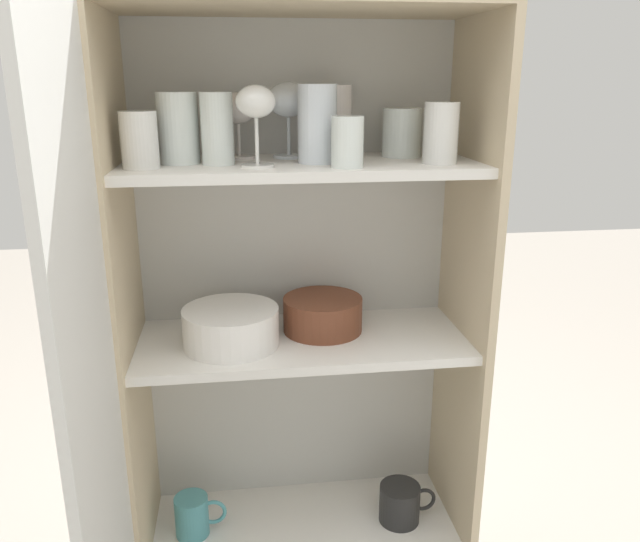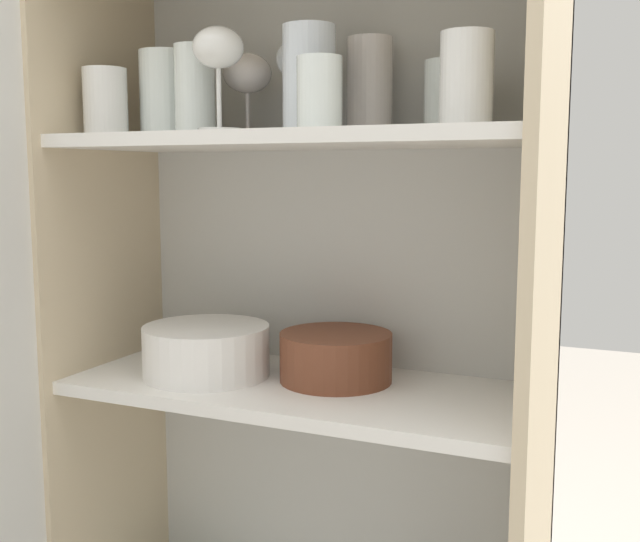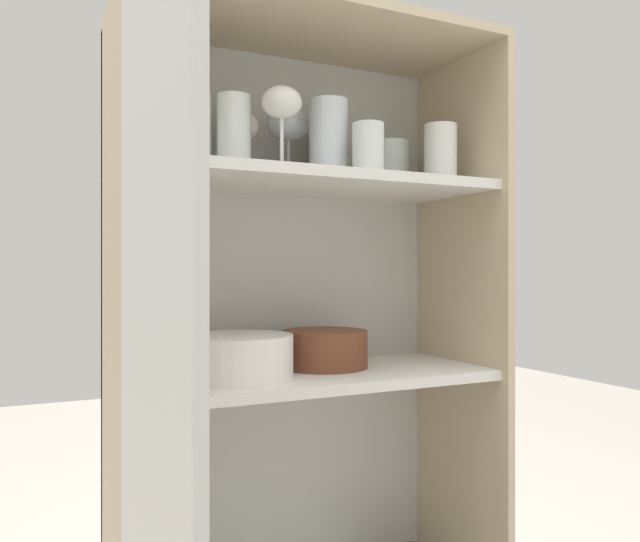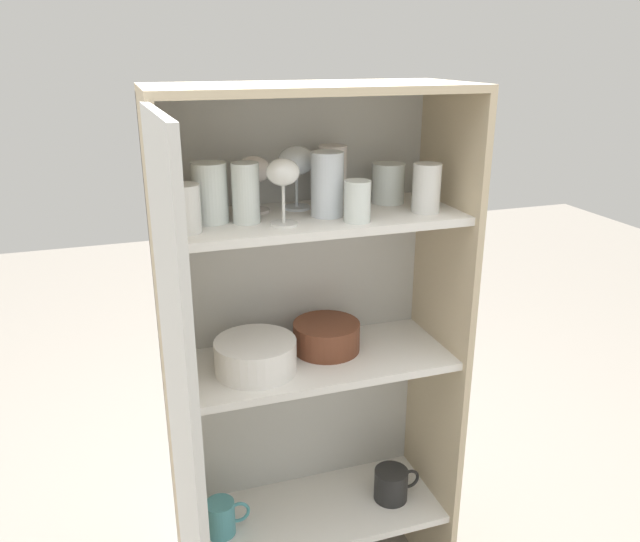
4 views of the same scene
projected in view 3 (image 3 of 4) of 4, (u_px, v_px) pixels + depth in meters
name	position (u px, v px, depth m)	size (l,w,h in m)	color
cupboard_back_panel	(280.00, 387.00, 1.36)	(0.74, 0.02, 1.43)	silver
cupboard_side_left	(118.00, 419.00, 1.06)	(0.02, 0.33, 1.43)	#CCB793
cupboard_side_right	(459.00, 385.00, 1.37)	(0.02, 0.33, 1.43)	#CCB793
cupboard_top_panel	(310.00, 30.00, 1.22)	(0.74, 0.33, 0.02)	#CCB793
shelf_board_middle	(310.00, 377.00, 1.22)	(0.70, 0.29, 0.02)	white
shelf_board_upper	(310.00, 183.00, 1.22)	(0.70, 0.29, 0.02)	white
cupboard_door	(156.00, 481.00, 0.75)	(0.03, 0.37, 1.43)	silver
tumbler_glass_0	(234.00, 133.00, 1.13)	(0.06, 0.06, 0.13)	white
tumbler_glass_1	(160.00, 130.00, 1.03)	(0.07, 0.07, 0.10)	white
tumbler_glass_2	(391.00, 165.00, 1.36)	(0.08, 0.08, 0.10)	white
tumbler_glass_3	(440.00, 153.00, 1.28)	(0.07, 0.07, 0.12)	white
tumbler_glass_4	(329.00, 139.00, 1.21)	(0.08, 0.08, 0.15)	white
tumbler_glass_5	(328.00, 151.00, 1.33)	(0.07, 0.07, 0.15)	silver
tumbler_glass_6	(189.00, 132.00, 1.12)	(0.08, 0.08, 0.13)	white
tumbler_glass_7	(368.00, 149.00, 1.17)	(0.06, 0.06, 0.09)	white
wine_glass_0	(239.00, 130.00, 1.23)	(0.08, 0.08, 0.13)	silver
wine_glass_1	(288.00, 127.00, 1.27)	(0.09, 0.09, 0.15)	white
wine_glass_2	(282.00, 107.00, 1.11)	(0.07, 0.07, 0.15)	white
plate_stack_white	(238.00, 357.00, 1.13)	(0.20, 0.20, 0.08)	white
mixing_bowl_large	(325.00, 347.00, 1.27)	(0.18, 0.18, 0.08)	brown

